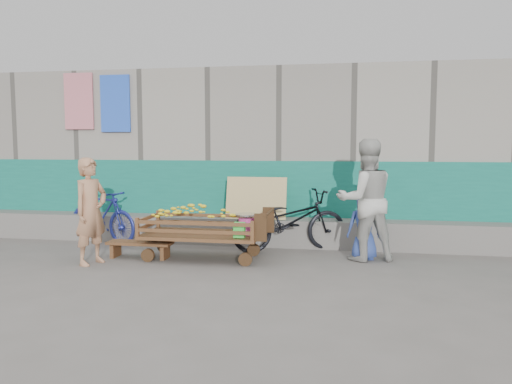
% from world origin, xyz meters
% --- Properties ---
extents(ground, '(80.00, 80.00, 0.00)m').
position_xyz_m(ground, '(0.00, 0.00, 0.00)').
color(ground, '#5B5753').
rests_on(ground, ground).
extents(building_wall, '(12.00, 3.50, 3.00)m').
position_xyz_m(building_wall, '(-0.00, 4.05, 1.47)').
color(building_wall, gray).
rests_on(building_wall, ground).
extents(banana_cart, '(1.88, 0.86, 0.80)m').
position_xyz_m(banana_cart, '(-0.35, 1.16, 0.54)').
color(banana_cart, '#5B3118').
rests_on(banana_cart, ground).
extents(bench, '(0.97, 0.29, 0.24)m').
position_xyz_m(bench, '(-1.24, 1.06, 0.18)').
color(bench, '#5B3118').
rests_on(bench, ground).
extents(vendor_man, '(0.52, 0.63, 1.50)m').
position_xyz_m(vendor_man, '(-1.76, 0.59, 0.75)').
color(vendor_man, '#AE7956').
rests_on(vendor_man, ground).
extents(woman, '(1.01, 0.89, 1.76)m').
position_xyz_m(woman, '(2.03, 1.53, 0.88)').
color(woman, '#B9B9B3').
rests_on(woman, ground).
extents(child, '(0.55, 0.42, 1.00)m').
position_xyz_m(child, '(2.02, 1.55, 0.50)').
color(child, '#31489A').
rests_on(child, ground).
extents(bicycle_dark, '(1.95, 1.35, 0.97)m').
position_xyz_m(bicycle_dark, '(0.89, 1.92, 0.49)').
color(bicycle_dark, black).
rests_on(bicycle_dark, ground).
extents(bicycle_blue, '(1.59, 0.96, 0.93)m').
position_xyz_m(bicycle_blue, '(-2.36, 2.05, 0.46)').
color(bicycle_blue, navy).
rests_on(bicycle_blue, ground).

